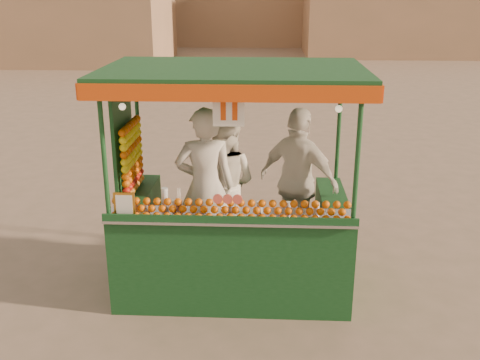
{
  "coord_description": "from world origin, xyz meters",
  "views": [
    {
      "loc": [
        0.63,
        -5.61,
        3.18
      ],
      "look_at": [
        0.34,
        0.12,
        1.2
      ],
      "focal_mm": 41.58,
      "sensor_mm": 36.0,
      "label": 1
    }
  ],
  "objects_px": {
    "vendor_left": "(205,187)",
    "vendor_middle": "(224,184)",
    "juice_cart": "(227,222)",
    "vendor_right": "(298,181)"
  },
  "relations": [
    {
      "from": "vendor_left",
      "to": "juice_cart",
      "type": "bearing_deg",
      "value": 154.04
    },
    {
      "from": "vendor_left",
      "to": "vendor_right",
      "type": "relative_size",
      "value": 1.04
    },
    {
      "from": "vendor_middle",
      "to": "vendor_right",
      "type": "xyz_separation_m",
      "value": [
        0.84,
        -0.01,
        0.05
      ]
    },
    {
      "from": "juice_cart",
      "to": "vendor_left",
      "type": "xyz_separation_m",
      "value": [
        -0.24,
        0.08,
        0.37
      ]
    },
    {
      "from": "vendor_left",
      "to": "vendor_middle",
      "type": "bearing_deg",
      "value": -123.94
    },
    {
      "from": "juice_cart",
      "to": "vendor_right",
      "type": "distance_m",
      "value": 0.95
    },
    {
      "from": "juice_cart",
      "to": "vendor_middle",
      "type": "distance_m",
      "value": 0.53
    },
    {
      "from": "juice_cart",
      "to": "vendor_middle",
      "type": "xyz_separation_m",
      "value": [
        -0.06,
        0.44,
        0.28
      ]
    },
    {
      "from": "vendor_middle",
      "to": "vendor_right",
      "type": "bearing_deg",
      "value": -162.75
    },
    {
      "from": "juice_cart",
      "to": "vendor_middle",
      "type": "height_order",
      "value": "juice_cart"
    }
  ]
}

